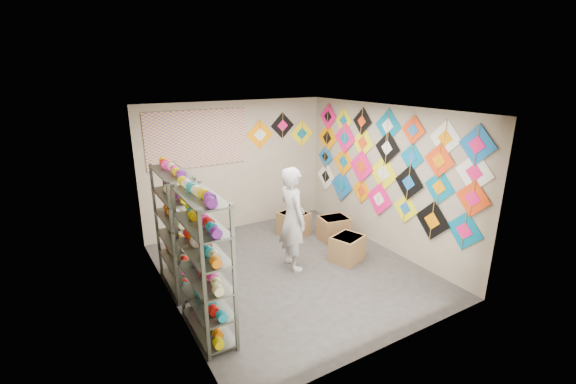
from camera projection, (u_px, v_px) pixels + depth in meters
ground at (292, 269)px, 6.61m from camera, size 4.50×4.50×0.00m
room_walls at (292, 177)px, 6.12m from camera, size 4.50×4.50×4.50m
shelf_rack_front at (204, 266)px, 4.77m from camera, size 0.40×1.10×1.90m
shelf_rack_back at (176, 230)px, 5.84m from camera, size 0.40×1.10×1.90m
string_spools at (188, 240)px, 5.27m from camera, size 0.12×2.36×0.12m
kite_wall_display at (383, 165)px, 7.11m from camera, size 0.06×4.26×2.09m
back_wall_kites at (281, 132)px, 8.37m from camera, size 1.67×0.02×0.80m
poster at (198, 139)px, 7.46m from camera, size 2.00×0.01×1.10m
shopkeeper at (292, 219)px, 6.45m from camera, size 0.70×0.50×1.79m
carton_a at (347, 248)px, 6.88m from camera, size 0.67×0.61×0.46m
carton_b at (334, 228)px, 7.75m from camera, size 0.63×0.55×0.47m
carton_c at (294, 224)px, 7.96m from camera, size 0.63×0.67×0.48m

